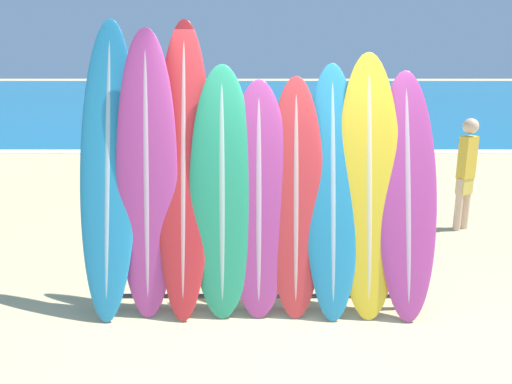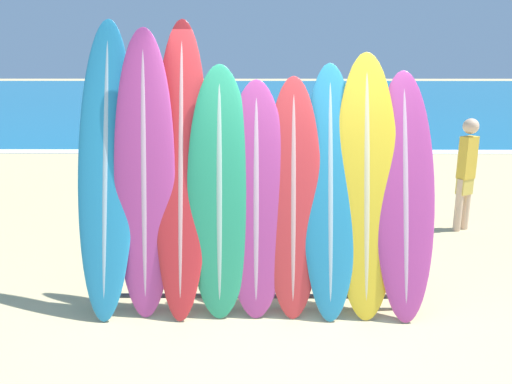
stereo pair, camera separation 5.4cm
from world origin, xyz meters
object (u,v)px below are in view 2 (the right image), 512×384
(person_mid_beach, at_px, (466,170))
(surfboard_slot_0, at_px, (106,168))
(surfboard_slot_7, at_px, (366,186))
(surfboard_slot_8, at_px, (405,195))
(surfboard_slot_3, at_px, (220,193))
(surfboard_slot_5, at_px, (293,198))
(surfboard_slot_1, at_px, (144,174))
(surfboard_slot_2, at_px, (181,169))
(surfboard_rack, at_px, (255,259))
(person_near_water, at_px, (204,123))
(surfboard_slot_4, at_px, (256,200))
(surfboard_slot_6, at_px, (330,192))

(person_mid_beach, bearing_deg, surfboard_slot_0, -2.86)
(surfboard_slot_7, relative_size, surfboard_slot_8, 1.07)
(surfboard_slot_3, bearing_deg, surfboard_slot_7, 1.34)
(surfboard_slot_5, relative_size, surfboard_slot_7, 0.91)
(surfboard_slot_1, distance_m, surfboard_slot_2, 0.32)
(surfboard_rack, bearing_deg, surfboard_slot_3, 177.50)
(surfboard_rack, distance_m, surfboard_slot_8, 1.44)
(surfboard_slot_7, height_order, person_near_water, surfboard_slot_7)
(surfboard_slot_1, relative_size, person_near_water, 1.52)
(surfboard_slot_4, bearing_deg, surfboard_slot_0, 176.13)
(surfboard_rack, xyz_separation_m, surfboard_slot_6, (0.66, 0.04, 0.63))
(surfboard_slot_8, bearing_deg, surfboard_slot_0, 178.47)
(surfboard_slot_1, xyz_separation_m, surfboard_slot_6, (1.64, -0.01, -0.15))
(person_near_water, relative_size, person_mid_beach, 1.09)
(surfboard_slot_3, height_order, person_near_water, surfboard_slot_3)
(surfboard_rack, height_order, surfboard_slot_0, surfboard_slot_0)
(surfboard_slot_3, relative_size, person_mid_beach, 1.45)
(surfboard_slot_4, relative_size, surfboard_slot_7, 0.90)
(person_near_water, bearing_deg, surfboard_slot_5, 177.60)
(surfboard_slot_1, height_order, surfboard_slot_8, surfboard_slot_1)
(surfboard_slot_4, bearing_deg, surfboard_slot_1, 177.50)
(surfboard_slot_0, xyz_separation_m, person_mid_beach, (4.11, 2.20, -0.47))
(surfboard_slot_0, xyz_separation_m, surfboard_slot_7, (2.30, -0.05, -0.15))
(surfboard_slot_4, distance_m, surfboard_slot_5, 0.33)
(surfboard_slot_5, height_order, surfboard_slot_7, surfboard_slot_7)
(surfboard_slot_3, bearing_deg, surfboard_slot_0, 175.30)
(surfboard_slot_2, distance_m, person_mid_beach, 4.12)
(surfboard_slot_4, height_order, surfboard_slot_8, surfboard_slot_8)
(surfboard_rack, xyz_separation_m, surfboard_slot_1, (-0.98, 0.05, 0.78))
(person_near_water, height_order, person_mid_beach, person_near_water)
(surfboard_rack, relative_size, surfboard_slot_2, 1.14)
(person_near_water, bearing_deg, surfboard_slot_2, 170.01)
(person_near_water, bearing_deg, surfboard_slot_6, -179.93)
(person_near_water, distance_m, person_mid_beach, 6.40)
(surfboard_slot_1, bearing_deg, surfboard_slot_8, -0.59)
(surfboard_slot_0, bearing_deg, surfboard_slot_2, -0.42)
(surfboard_slot_6, relative_size, person_near_water, 1.34)
(surfboard_rack, xyz_separation_m, person_near_water, (-1.25, 7.27, 0.42))
(surfboard_slot_5, xyz_separation_m, person_mid_beach, (2.46, 2.28, -0.22))
(surfboard_slot_5, bearing_deg, surfboard_rack, -177.76)
(surfboard_rack, distance_m, surfboard_slot_5, 0.66)
(surfboard_slot_4, distance_m, person_mid_beach, 3.61)
(surfboard_slot_1, height_order, surfboard_slot_2, surfboard_slot_2)
(surfboard_slot_4, bearing_deg, surfboard_rack, -138.16)
(surfboard_rack, bearing_deg, surfboard_slot_4, 41.84)
(surfboard_slot_2, relative_size, surfboard_slot_7, 1.13)
(surfboard_slot_3, bearing_deg, surfboard_slot_2, 167.16)
(surfboard_slot_3, height_order, surfboard_slot_4, surfboard_slot_3)
(surfboard_slot_0, relative_size, surfboard_slot_4, 1.25)
(surfboard_rack, xyz_separation_m, surfboard_slot_0, (-1.32, 0.10, 0.82))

